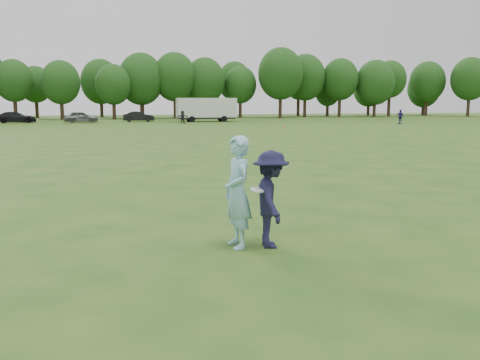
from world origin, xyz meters
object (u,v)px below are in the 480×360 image
at_px(car_d, 16,117).
at_px(car_e, 81,117).
at_px(player_far_d, 183,117).
at_px(thrower, 237,192).
at_px(car_f, 139,117).
at_px(cargo_trailer, 206,109).
at_px(player_far_b, 400,117).
at_px(field_cone, 283,127).
at_px(defender, 271,199).

xyz_separation_m(car_d, car_e, (8.06, -1.57, 0.03)).
bearing_deg(player_far_d, thrower, -105.34).
xyz_separation_m(car_f, cargo_trailer, (8.96, -1.83, 1.08)).
distance_m(car_d, car_e, 8.21).
height_order(player_far_b, field_cone, player_far_b).
distance_m(car_d, cargo_trailer, 24.57).
bearing_deg(car_e, player_far_b, -115.56).
relative_size(player_far_b, cargo_trailer, 0.20).
height_order(thrower, car_d, thrower).
xyz_separation_m(player_far_d, field_cone, (8.23, -13.68, -0.65)).
height_order(defender, car_f, defender).
height_order(car_e, cargo_trailer, cargo_trailer).
relative_size(thrower, player_far_b, 1.16).
height_order(thrower, cargo_trailer, cargo_trailer).
xyz_separation_m(thrower, player_far_d, (7.18, 53.82, -0.22)).
bearing_deg(player_far_b, car_d, -130.79).
distance_m(defender, field_cone, 42.93).
distance_m(defender, car_f, 61.71).
bearing_deg(car_f, player_far_d, -144.79).
height_order(car_f, cargo_trailer, cargo_trailer).
bearing_deg(player_far_d, car_e, 144.18).
bearing_deg(player_far_d, car_d, 150.50).
distance_m(thrower, cargo_trailer, 60.78).
bearing_deg(car_f, cargo_trailer, -98.28).
height_order(car_f, field_cone, car_f).
xyz_separation_m(car_e, field_cone, (20.47, -20.21, -0.59)).
height_order(thrower, car_f, thrower).
bearing_deg(field_cone, thrower, -111.00).
height_order(car_d, car_e, car_e).
bearing_deg(thrower, car_e, 178.30).
bearing_deg(field_cone, player_far_b, 19.68).
height_order(defender, field_cone, defender).
height_order(player_far_d, car_d, player_far_d).
bearing_deg(thrower, car_f, 171.31).
relative_size(car_d, car_f, 1.16).
bearing_deg(field_cone, defender, -110.20).
bearing_deg(defender, player_far_b, -25.04).
bearing_deg(player_far_d, player_far_b, -24.08).
distance_m(defender, player_far_d, 54.36).
bearing_deg(field_cone, player_far_d, 121.05).
bearing_deg(cargo_trailer, thrower, -100.74).
distance_m(thrower, car_e, 60.56).
distance_m(player_far_b, player_far_d, 26.61).
bearing_deg(cargo_trailer, car_f, 168.42).
bearing_deg(car_f, player_far_b, -113.32).
height_order(player_far_d, cargo_trailer, cargo_trailer).
relative_size(player_far_b, car_f, 0.42).
relative_size(thrower, cargo_trailer, 0.23).
bearing_deg(defender, thrower, 86.43).
xyz_separation_m(player_far_d, cargo_trailer, (4.15, 5.89, 0.97)).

